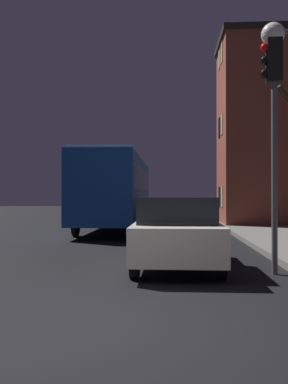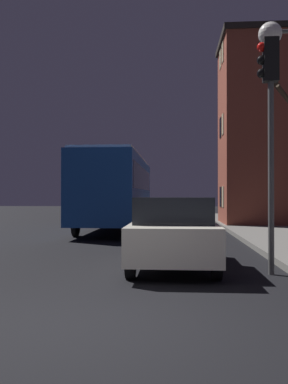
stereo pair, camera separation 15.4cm
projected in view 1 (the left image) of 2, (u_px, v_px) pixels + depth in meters
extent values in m
plane|color=black|center=(106.00, 324.00, 5.39)|extent=(120.00, 120.00, 0.00)
cube|color=brown|center=(251.00, 133.00, 22.96)|extent=(3.25, 4.29, 9.63)
cube|color=black|center=(251.00, 41.00, 23.00)|extent=(3.49, 4.53, 0.30)
cube|color=beige|center=(222.00, 197.00, 22.47)|extent=(0.03, 0.70, 1.10)
cube|color=black|center=(219.00, 197.00, 23.60)|extent=(0.03, 0.70, 1.10)
cube|color=beige|center=(222.00, 124.00, 22.50)|extent=(0.03, 0.70, 1.10)
cube|color=black|center=(219.00, 128.00, 23.64)|extent=(0.03, 0.70, 1.10)
cube|color=beige|center=(222.00, 52.00, 22.53)|extent=(0.03, 0.70, 1.10)
cube|color=beige|center=(219.00, 59.00, 23.67)|extent=(0.03, 0.70, 1.10)
sphere|color=white|center=(273.00, 34.00, 9.54)|extent=(0.52, 0.52, 0.52)
cylinder|color=#4C4C4C|center=(274.00, 178.00, 8.78)|extent=(0.12, 0.12, 3.96)
cube|color=black|center=(274.00, 60.00, 8.80)|extent=(0.30, 0.24, 0.90)
sphere|color=red|center=(265.00, 48.00, 8.82)|extent=(0.20, 0.20, 0.20)
sphere|color=black|center=(265.00, 61.00, 8.81)|extent=(0.20, 0.20, 0.20)
sphere|color=black|center=(265.00, 74.00, 8.81)|extent=(0.20, 0.20, 0.20)
cylinder|color=#2D2319|center=(287.00, 96.00, 12.98)|extent=(1.10, 0.14, 1.48)
cylinder|color=#2D2319|center=(287.00, 98.00, 13.27)|extent=(1.00, 0.67, 1.48)
cube|color=#194793|center=(116.00, 190.00, 20.29)|extent=(2.52, 10.68, 2.84)
cube|color=black|center=(116.00, 179.00, 20.29)|extent=(2.54, 9.83, 1.02)
cube|color=#B2B2B2|center=(116.00, 159.00, 20.30)|extent=(2.39, 10.15, 0.12)
cylinder|color=black|center=(145.00, 216.00, 23.66)|extent=(0.18, 0.96, 0.96)
cylinder|color=black|center=(103.00, 216.00, 23.81)|extent=(0.18, 0.96, 0.96)
cylinder|color=black|center=(135.00, 225.00, 16.74)|extent=(0.18, 0.96, 0.96)
cylinder|color=black|center=(76.00, 224.00, 16.88)|extent=(0.18, 0.96, 0.96)
cube|color=beige|center=(177.00, 238.00, 9.59)|extent=(1.84, 4.09, 0.73)
cube|color=black|center=(177.00, 210.00, 9.39)|extent=(1.62, 2.13, 0.55)
cylinder|color=black|center=(209.00, 247.00, 10.86)|extent=(0.18, 0.61, 0.61)
cylinder|color=black|center=(143.00, 247.00, 10.97)|extent=(0.18, 0.61, 0.61)
cylinder|color=black|center=(221.00, 264.00, 8.21)|extent=(0.18, 0.61, 0.61)
cylinder|color=black|center=(135.00, 263.00, 8.31)|extent=(0.18, 0.61, 0.61)
cube|color=#B7BABF|center=(174.00, 221.00, 16.79)|extent=(1.78, 4.69, 0.59)
cube|color=black|center=(174.00, 207.00, 16.56)|extent=(1.57, 2.44, 0.59)
cylinder|color=black|center=(192.00, 226.00, 18.26)|extent=(0.18, 0.63, 0.63)
cylinder|color=black|center=(155.00, 226.00, 18.36)|extent=(0.18, 0.63, 0.63)
cylinder|color=black|center=(197.00, 232.00, 15.22)|extent=(0.18, 0.63, 0.63)
cylinder|color=black|center=(152.00, 232.00, 15.32)|extent=(0.18, 0.63, 0.63)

